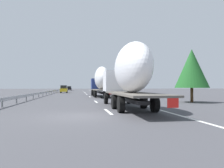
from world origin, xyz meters
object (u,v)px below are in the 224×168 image
at_px(truck_trailing, 128,74).
at_px(road_sign, 103,84).
at_px(truck_lead, 101,80).
at_px(car_black_suv, 69,88).
at_px(car_yellow_coupe, 64,89).

xyz_separation_m(truck_trailing, road_sign, (42.04, -3.10, -0.39)).
bearing_deg(truck_lead, road_sign, -7.75).
height_order(car_black_suv, road_sign, road_sign).
relative_size(car_black_suv, car_yellow_coupe, 1.01).
bearing_deg(truck_lead, truck_trailing, -180.00).
distance_m(truck_lead, car_black_suv, 60.44).
relative_size(truck_lead, truck_trailing, 1.04).
height_order(truck_lead, car_yellow_coupe, truck_lead).
bearing_deg(truck_trailing, car_yellow_coupe, 9.65).
relative_size(truck_lead, road_sign, 4.32).
xyz_separation_m(truck_trailing, car_black_suv, (79.26, 7.20, -1.67)).
bearing_deg(truck_trailing, road_sign, -4.22).
bearing_deg(car_black_suv, road_sign, -164.53).
distance_m(car_yellow_coupe, road_sign, 10.50).
xyz_separation_m(truck_trailing, car_yellow_coupe, (42.89, 7.30, -1.62)).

